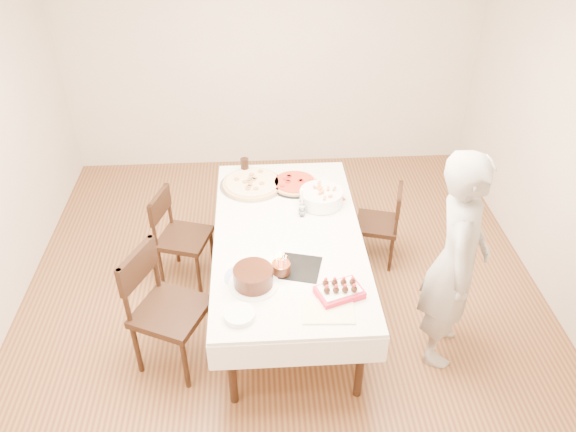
{
  "coord_description": "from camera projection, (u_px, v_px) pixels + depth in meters",
  "views": [
    {
      "loc": [
        -0.18,
        -3.37,
        3.41
      ],
      "look_at": [
        0.03,
        0.06,
        0.92
      ],
      "focal_mm": 35.0,
      "sensor_mm": 36.0,
      "label": 1
    }
  ],
  "objects": [
    {
      "name": "box_lid",
      "position": [
        328.0,
        312.0,
        3.67
      ],
      "size": [
        0.36,
        0.25,
        0.03
      ],
      "primitive_type": "cube",
      "rotation": [
        0.0,
        0.0,
        -0.06
      ],
      "color": "beige",
      "rests_on": "dining_table"
    },
    {
      "name": "dining_table",
      "position": [
        288.0,
        271.0,
        4.57
      ],
      "size": [
        1.31,
        2.23,
        0.75
      ],
      "primitive_type": "cube",
      "rotation": [
        0.0,
        0.0,
        -0.08
      ],
      "color": "white",
      "rests_on": "floor"
    },
    {
      "name": "birthday_cake",
      "position": [
        281.0,
        264.0,
        3.94
      ],
      "size": [
        0.17,
        0.17,
        0.14
      ],
      "primitive_type": "cylinder",
      "rotation": [
        0.0,
        0.0,
        -0.35
      ],
      "color": "#3D1F10",
      "rests_on": "dining_table"
    },
    {
      "name": "chair_right_savory",
      "position": [
        377.0,
        224.0,
        5.06
      ],
      "size": [
        0.49,
        0.49,
        0.78
      ],
      "primitive_type": null,
      "rotation": [
        0.0,
        0.0,
        -0.27
      ],
      "color": "black",
      "rests_on": "floor"
    },
    {
      "name": "chair_left_savory",
      "position": [
        184.0,
        238.0,
        4.82
      ],
      "size": [
        0.55,
        0.55,
        0.86
      ],
      "primitive_type": null,
      "rotation": [
        0.0,
        0.0,
        2.85
      ],
      "color": "black",
      "rests_on": "floor"
    },
    {
      "name": "pizza_pepperoni",
      "position": [
        295.0,
        183.0,
        4.9
      ],
      "size": [
        0.5,
        0.5,
        0.04
      ],
      "primitive_type": "cylinder",
      "rotation": [
        0.0,
        0.0,
        0.19
      ],
      "color": "red",
      "rests_on": "dining_table"
    },
    {
      "name": "person",
      "position": [
        456.0,
        262.0,
        3.9
      ],
      "size": [
        0.6,
        0.74,
        1.74
      ],
      "primitive_type": "imported",
      "rotation": [
        0.0,
        0.0,
        1.23
      ],
      "color": "#B2ABA8",
      "rests_on": "floor"
    },
    {
      "name": "china_plate",
      "position": [
        242.0,
        277.0,
        3.94
      ],
      "size": [
        0.3,
        0.3,
        0.01
      ],
      "primitive_type": "cylinder",
      "rotation": [
        0.0,
        0.0,
        -0.24
      ],
      "color": "white",
      "rests_on": "dining_table"
    },
    {
      "name": "wall_back",
      "position": [
        271.0,
        50.0,
        5.97
      ],
      "size": [
        4.5,
        0.04,
        2.7
      ],
      "primitive_type": "cube",
      "color": "beige",
      "rests_on": "floor"
    },
    {
      "name": "floor",
      "position": [
        285.0,
        309.0,
        4.73
      ],
      "size": [
        5.0,
        5.0,
        0.0
      ],
      "primitive_type": "plane",
      "color": "#57301E",
      "rests_on": "ground"
    },
    {
      "name": "layer_cake",
      "position": [
        253.0,
        277.0,
        3.85
      ],
      "size": [
        0.45,
        0.45,
        0.14
      ],
      "primitive_type": "cylinder",
      "rotation": [
        0.0,
        0.0,
        -0.36
      ],
      "color": "black",
      "rests_on": "dining_table"
    },
    {
      "name": "pasta_bowl",
      "position": [
        321.0,
        197.0,
        4.65
      ],
      "size": [
        0.37,
        0.37,
        0.12
      ],
      "primitive_type": "cylinder",
      "rotation": [
        0.0,
        0.0,
        0.04
      ],
      "color": "white",
      "rests_on": "dining_table"
    },
    {
      "name": "taper_candle",
      "position": [
        302.0,
        201.0,
        4.49
      ],
      "size": [
        0.07,
        0.07,
        0.26
      ],
      "primitive_type": "cylinder",
      "rotation": [
        0.0,
        0.0,
        0.43
      ],
      "color": "white",
      "rests_on": "dining_table"
    },
    {
      "name": "plate_stack",
      "position": [
        239.0,
        315.0,
        3.62
      ],
      "size": [
        0.26,
        0.26,
        0.04
      ],
      "primitive_type": "cylinder",
      "rotation": [
        0.0,
        0.0,
        -0.36
      ],
      "color": "white",
      "rests_on": "dining_table"
    },
    {
      "name": "strawberry_box",
      "position": [
        339.0,
        291.0,
        3.78
      ],
      "size": [
        0.36,
        0.29,
        0.08
      ],
      "primitive_type": null,
      "rotation": [
        0.0,
        0.0,
        0.34
      ],
      "color": "red",
      "rests_on": "dining_table"
    },
    {
      "name": "cola_glass",
      "position": [
        245.0,
        166.0,
        5.05
      ],
      "size": [
        0.08,
        0.08,
        0.14
      ],
      "primitive_type": "cylinder",
      "rotation": [
        0.0,
        0.0,
        0.08
      ],
      "color": "black",
      "rests_on": "dining_table"
    },
    {
      "name": "red_placemat",
      "position": [
        328.0,
        197.0,
        4.77
      ],
      "size": [
        0.29,
        0.29,
        0.01
      ],
      "primitive_type": "cube",
      "rotation": [
        0.0,
        0.0,
        0.37
      ],
      "color": "#B21E1E",
      "rests_on": "dining_table"
    },
    {
      "name": "pizza_white",
      "position": [
        252.0,
        184.0,
        4.9
      ],
      "size": [
        0.71,
        0.71,
        0.04
      ],
      "primitive_type": "cylinder",
      "rotation": [
        0.0,
        0.0,
        -0.31
      ],
      "color": "beige",
      "rests_on": "dining_table"
    },
    {
      "name": "shaker_pair",
      "position": [
        302.0,
        210.0,
        4.51
      ],
      "size": [
        0.12,
        0.12,
        0.11
      ],
      "primitive_type": null,
      "rotation": [
        0.0,
        0.0,
        -0.25
      ],
      "color": "white",
      "rests_on": "dining_table"
    },
    {
      "name": "cake_board",
      "position": [
        299.0,
        268.0,
        4.03
      ],
      "size": [
        0.36,
        0.36,
        0.01
      ],
      "primitive_type": "cube",
      "rotation": [
        0.0,
        0.0,
        -0.26
      ],
      "color": "black",
      "rests_on": "dining_table"
    },
    {
      "name": "chair_left_dessert",
      "position": [
        171.0,
        312.0,
        4.02
      ],
      "size": [
        0.68,
        0.68,
        1.0
      ],
      "primitive_type": null,
      "rotation": [
        0.0,
        0.0,
        2.71
      ],
      "color": "black",
      "rests_on": "floor"
    }
  ]
}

